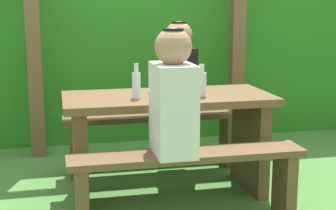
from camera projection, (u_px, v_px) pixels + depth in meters
ground_plane at (168, 193)px, 3.51m from camera, size 12.00×12.00×0.00m
hedge_backdrop at (127, 36)px, 5.13m from camera, size 6.40×0.97×1.96m
pergola_post_left at (34, 42)px, 4.20m from camera, size 0.12×0.12×1.98m
pergola_post_right at (237, 39)px, 4.59m from camera, size 0.12×0.12×1.98m
picnic_table at (168, 127)px, 3.41m from camera, size 1.40×0.64×0.70m
bench_near at (188, 174)px, 2.94m from camera, size 1.40×0.24×0.46m
bench_far at (153, 130)px, 3.95m from camera, size 1.40×0.24×0.46m
person_white_shirt at (173, 97)px, 2.83m from camera, size 0.25×0.35×0.72m
person_black_coat at (179, 71)px, 3.90m from camera, size 0.25×0.35×0.72m
drinking_glass at (201, 86)px, 3.49m from camera, size 0.07×0.07×0.08m
bottle_left at (201, 83)px, 3.30m from camera, size 0.07×0.07×0.21m
bottle_right at (136, 84)px, 3.23m from camera, size 0.06×0.06×0.23m
cell_phone at (199, 93)px, 3.41m from camera, size 0.09×0.15×0.01m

